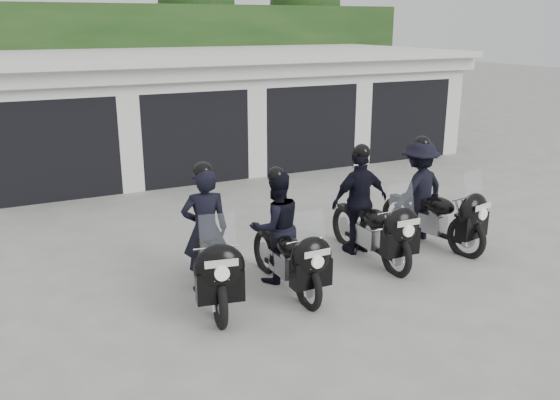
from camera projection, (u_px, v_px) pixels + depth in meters
name	position (u px, v px, depth m)	size (l,w,h in m)	color
ground	(307.00, 263.00, 9.55)	(80.00, 80.00, 0.00)	#9D9D98
garage_block	(165.00, 111.00, 16.07)	(16.40, 6.80, 2.96)	silver
background_vegetation	(134.00, 52.00, 20.01)	(20.00, 3.90, 5.80)	#173513
police_bike_a	(209.00, 247.00, 8.13)	(0.93, 2.24, 1.96)	black
police_bike_b	(282.00, 236.00, 8.58)	(0.82, 2.08, 1.81)	black
police_bike_c	(366.00, 209.00, 9.66)	(1.04, 2.20, 1.91)	black
police_bike_d	(426.00, 197.00, 10.29)	(1.25, 2.19, 1.93)	black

